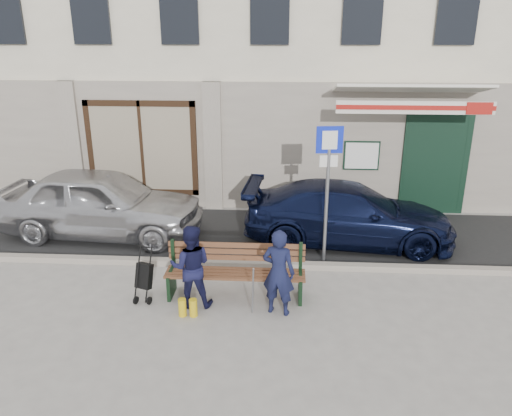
# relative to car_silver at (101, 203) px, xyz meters

# --- Properties ---
(ground) EXTENTS (80.00, 80.00, 0.00)m
(ground) POSITION_rel_car_silver_xyz_m (3.64, -2.94, -0.76)
(ground) COLOR #9E9991
(ground) RESTS_ON ground
(asphalt_lane) EXTENTS (60.00, 3.20, 0.01)m
(asphalt_lane) POSITION_rel_car_silver_xyz_m (3.64, 0.16, -0.76)
(asphalt_lane) COLOR #282828
(asphalt_lane) RESTS_ON ground
(curb) EXTENTS (60.00, 0.18, 0.12)m
(curb) POSITION_rel_car_silver_xyz_m (3.64, -1.44, -0.70)
(curb) COLOR #9E9384
(curb) RESTS_ON ground
(building) EXTENTS (20.00, 8.27, 10.00)m
(building) POSITION_rel_car_silver_xyz_m (3.65, 5.52, 4.21)
(building) COLOR beige
(building) RESTS_ON ground
(car_silver) EXTENTS (4.60, 2.12, 1.53)m
(car_silver) POSITION_rel_car_silver_xyz_m (0.00, 0.00, 0.00)
(car_silver) COLOR silver
(car_silver) RESTS_ON ground
(car_navy) EXTENTS (4.60, 2.17, 1.30)m
(car_navy) POSITION_rel_car_silver_xyz_m (5.45, -0.05, -0.11)
(car_navy) COLOR black
(car_navy) RESTS_ON ground
(parking_sign) EXTENTS (0.50, 0.11, 2.73)m
(parking_sign) POSITION_rel_car_silver_xyz_m (4.88, -1.07, 1.07)
(parking_sign) COLOR gray
(parking_sign) RESTS_ON ground
(bench) EXTENTS (2.40, 1.17, 0.98)m
(bench) POSITION_rel_car_silver_xyz_m (3.20, -2.58, -0.31)
(bench) COLOR brown
(bench) RESTS_ON ground
(man) EXTENTS (0.61, 0.48, 1.47)m
(man) POSITION_rel_car_silver_xyz_m (4.00, -3.05, -0.03)
(man) COLOR #131736
(man) RESTS_ON ground
(woman) EXTENTS (0.74, 0.60, 1.43)m
(woman) POSITION_rel_car_silver_xyz_m (2.55, -2.89, -0.05)
(woman) COLOR #131435
(woman) RESTS_ON ground
(stroller) EXTENTS (0.34, 0.43, 0.94)m
(stroller) POSITION_rel_car_silver_xyz_m (1.70, -2.75, -0.35)
(stroller) COLOR black
(stroller) RESTS_ON ground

